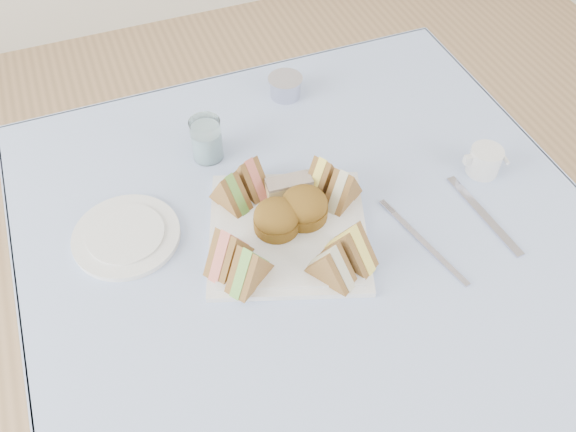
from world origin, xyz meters
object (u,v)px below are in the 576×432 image
object	(u,v)px
table	(311,340)
serving_plate	(288,232)
creamer_jug	(485,161)
water_glass	(206,139)

from	to	relation	value
table	serving_plate	bearing A→B (deg)	152.21
serving_plate	creamer_jug	size ratio (longest dim) A/B	4.45
serving_plate	water_glass	distance (m)	0.26
serving_plate	water_glass	bearing A→B (deg)	126.23
table	serving_plate	size ratio (longest dim) A/B	3.25
table	creamer_jug	distance (m)	0.54
water_glass	creamer_jug	world-z (taller)	water_glass
water_glass	table	bearing A→B (deg)	-65.79
table	creamer_jug	bearing A→B (deg)	5.32
creamer_jug	table	bearing A→B (deg)	-166.26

